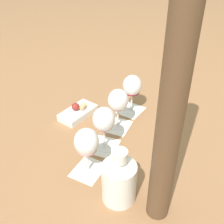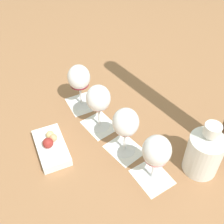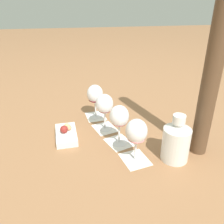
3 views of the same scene
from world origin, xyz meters
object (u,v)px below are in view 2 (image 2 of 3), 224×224
at_px(wine_glass_1, 126,124).
at_px(snack_dish, 51,146).
at_px(wine_glass_2, 98,100).
at_px(wine_glass_3, 79,79).
at_px(ceramic_vase, 205,151).
at_px(wine_glass_0, 156,153).

bearing_deg(wine_glass_1, snack_dish, 70.58).
xyz_separation_m(wine_glass_2, wine_glass_3, (0.13, 0.03, 0.00)).
relative_size(ceramic_vase, snack_dish, 1.10).
bearing_deg(ceramic_vase, wine_glass_2, 39.96).
height_order(wine_glass_2, ceramic_vase, ceramic_vase).
distance_m(wine_glass_1, wine_glass_3, 0.27).
distance_m(wine_glass_3, ceramic_vase, 0.48).
bearing_deg(wine_glass_0, wine_glass_1, 16.92).
xyz_separation_m(wine_glass_0, ceramic_vase, (-0.02, -0.15, -0.04)).
height_order(wine_glass_0, wine_glass_3, same).
bearing_deg(snack_dish, ceramic_vase, -118.53).
height_order(wine_glass_0, snack_dish, wine_glass_0).
distance_m(wine_glass_2, snack_dish, 0.21).
bearing_deg(wine_glass_1, wine_glass_2, 17.94).
xyz_separation_m(wine_glass_0, snack_dish, (0.20, 0.26, -0.10)).
relative_size(wine_glass_1, ceramic_vase, 0.91).
xyz_separation_m(ceramic_vase, snack_dish, (0.22, 0.41, -0.06)).
bearing_deg(ceramic_vase, snack_dish, 61.47).
height_order(wine_glass_1, wine_glass_2, same).
xyz_separation_m(wine_glass_1, wine_glass_3, (0.26, 0.07, 0.00)).
bearing_deg(wine_glass_0, wine_glass_3, 15.87).
bearing_deg(wine_glass_0, snack_dish, 51.91).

